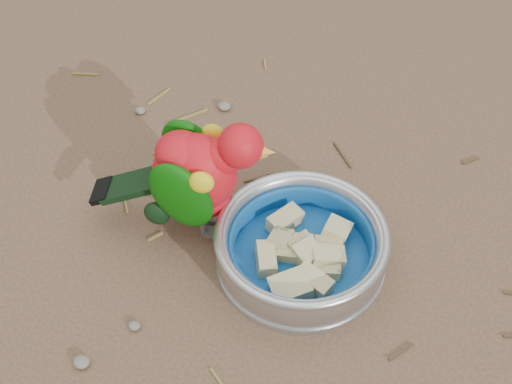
% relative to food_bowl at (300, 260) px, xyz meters
% --- Properties ---
extents(ground, '(60.00, 60.00, 0.00)m').
position_rel_food_bowl_xyz_m(ground, '(-0.02, -0.06, -0.01)').
color(ground, brown).
extents(food_bowl, '(0.21, 0.21, 0.02)m').
position_rel_food_bowl_xyz_m(food_bowl, '(0.00, 0.00, 0.00)').
color(food_bowl, '#B2B2BA').
rests_on(food_bowl, ground).
extents(bowl_wall, '(0.21, 0.21, 0.04)m').
position_rel_food_bowl_xyz_m(bowl_wall, '(0.00, 0.00, 0.03)').
color(bowl_wall, '#B2B2BA').
rests_on(bowl_wall, food_bowl).
extents(fruit_wedges, '(0.13, 0.13, 0.03)m').
position_rel_food_bowl_xyz_m(fruit_wedges, '(0.00, 0.00, 0.02)').
color(fruit_wedges, tan).
rests_on(fruit_wedges, food_bowl).
extents(lory_parrot, '(0.23, 0.15, 0.17)m').
position_rel_food_bowl_xyz_m(lory_parrot, '(-0.14, 0.01, 0.08)').
color(lory_parrot, red).
rests_on(lory_parrot, ground).
extents(ground_debris, '(0.90, 0.80, 0.01)m').
position_rel_food_bowl_xyz_m(ground_debris, '(-0.01, -0.00, -0.01)').
color(ground_debris, olive).
rests_on(ground_debris, ground).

